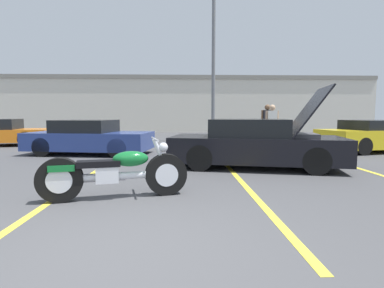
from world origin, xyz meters
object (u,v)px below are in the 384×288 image
Objects in this scene: light_pole at (215,55)px; parked_car_mid_row at (90,138)px; show_car_hood_open at (256,144)px; spectator_near_motorcycle at (272,123)px; parked_car_right_row at (376,136)px; motorcycle at (115,173)px; spectator_by_show_car at (267,121)px.

light_pole reaches higher than parked_car_mid_row.
show_car_hood_open is 1.06× the size of parked_car_mid_row.
show_car_hood_open reaches higher than spectator_near_motorcycle.
light_pole is 1.72× the size of parked_car_right_row.
light_pole is at bearing 61.54° from motorcycle.
motorcycle is 0.51× the size of show_car_hood_open.
light_pole reaches higher than spectator_near_motorcycle.
parked_car_mid_row is 2.49× the size of spectator_near_motorcycle.
spectator_by_show_car is at bearing -50.51° from light_pole.
light_pole is 8.25m from show_car_hood_open.
parked_car_mid_row is at bearing 163.67° from show_car_hood_open.
parked_car_right_row is (5.64, -4.19, -3.73)m from light_pole.
spectator_by_show_car reaches higher than spectator_near_motorcycle.
spectator_by_show_car is (1.99, -2.42, -3.21)m from light_pole.
parked_car_right_row is at bearing 43.23° from show_car_hood_open.
light_pole is at bearing 131.45° from parked_car_right_row.
parked_car_mid_row reaches higher than parked_car_right_row.
show_car_hood_open is at bearing -87.96° from light_pole.
spectator_near_motorcycle is 0.98× the size of spectator_by_show_car.
light_pole is 5.16m from spectator_near_motorcycle.
spectator_by_show_car reaches higher than parked_car_mid_row.
spectator_near_motorcycle is (-3.79, 0.64, 0.49)m from parked_car_right_row.
spectator_by_show_car is (1.73, 4.96, 0.47)m from show_car_hood_open.
parked_car_mid_row is 7.25m from spectator_by_show_car.
parked_car_right_row is at bearing -25.92° from spectator_by_show_car.
spectator_by_show_car is at bearing 83.00° from spectator_near_motorcycle.
show_car_hood_open is at bearing -112.57° from spectator_near_motorcycle.
parked_car_right_row is 3.88m from spectator_near_motorcycle.
parked_car_mid_row is (-5.19, 2.87, -0.05)m from show_car_hood_open.
parked_car_right_row is at bearing 10.69° from parked_car_mid_row.
parked_car_mid_row is (-2.12, 5.69, 0.15)m from motorcycle.
show_car_hood_open is 6.25m from parked_car_right_row.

